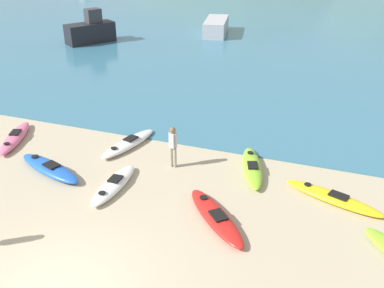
% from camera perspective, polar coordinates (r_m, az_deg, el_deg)
% --- Properties ---
extents(bay_water, '(160.00, 70.00, 0.06)m').
position_cam_1_polar(bay_water, '(50.79, 13.76, 16.91)').
color(bay_water, teal).
rests_on(bay_water, ground_plane).
extents(kayak_on_sand_0, '(1.55, 3.04, 0.35)m').
position_cam_1_polar(kayak_on_sand_0, '(16.07, 7.65, -2.96)').
color(kayak_on_sand_0, '#8CCC2D').
rests_on(kayak_on_sand_0, ground_plane).
extents(kayak_on_sand_1, '(0.71, 2.75, 0.31)m').
position_cam_1_polar(kayak_on_sand_1, '(15.19, -9.92, -5.11)').
color(kayak_on_sand_1, white).
rests_on(kayak_on_sand_1, ground_plane).
extents(kayak_on_sand_2, '(2.71, 2.81, 0.33)m').
position_cam_1_polar(kayak_on_sand_2, '(13.48, 3.04, -9.20)').
color(kayak_on_sand_2, red).
rests_on(kayak_on_sand_2, ground_plane).
extents(kayak_on_sand_3, '(1.67, 3.07, 0.35)m').
position_cam_1_polar(kayak_on_sand_3, '(19.44, -21.59, 0.76)').
color(kayak_on_sand_3, '#E5668C').
rests_on(kayak_on_sand_3, ground_plane).
extents(kayak_on_sand_4, '(3.17, 1.74, 0.38)m').
position_cam_1_polar(kayak_on_sand_4, '(16.63, -17.64, -2.93)').
color(kayak_on_sand_4, blue).
rests_on(kayak_on_sand_4, ground_plane).
extents(kayak_on_sand_7, '(3.28, 1.71, 0.32)m').
position_cam_1_polar(kayak_on_sand_7, '(15.00, 17.48, -6.52)').
color(kayak_on_sand_7, yellow).
rests_on(kayak_on_sand_7, ground_plane).
extents(kayak_on_sand_9, '(1.35, 3.09, 0.33)m').
position_cam_1_polar(kayak_on_sand_9, '(17.81, -8.07, 0.09)').
color(kayak_on_sand_9, white).
rests_on(kayak_on_sand_9, ground_plane).
extents(person_near_waterline, '(0.32, 0.24, 1.57)m').
position_cam_1_polar(person_near_waterline, '(15.87, -2.44, -0.07)').
color(person_near_waterline, gray).
rests_on(person_near_waterline, ground_plane).
extents(moored_boat_0, '(3.03, 3.59, 2.33)m').
position_cam_1_polar(moored_boat_0, '(33.79, -12.76, 13.82)').
color(moored_boat_0, black).
rests_on(moored_boat_0, bay_water).
extents(moored_boat_3, '(2.33, 4.37, 1.12)m').
position_cam_1_polar(moored_boat_3, '(35.69, 3.07, 14.66)').
color(moored_boat_3, '#B2B2B7').
rests_on(moored_boat_3, bay_water).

